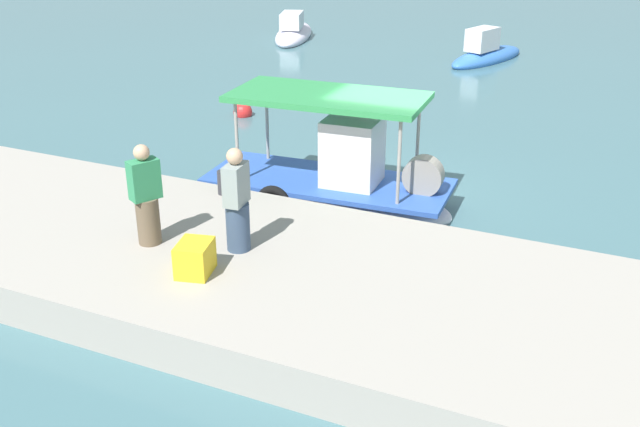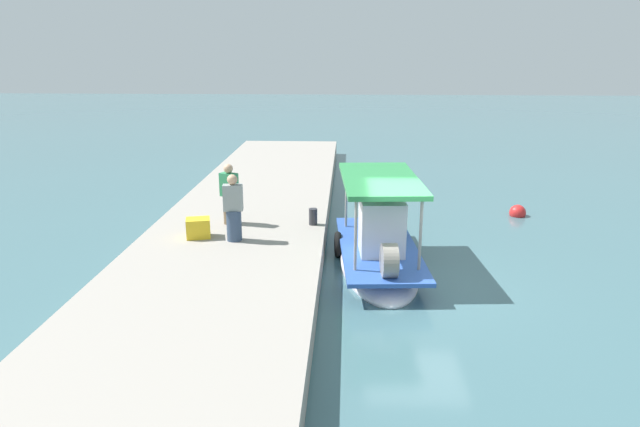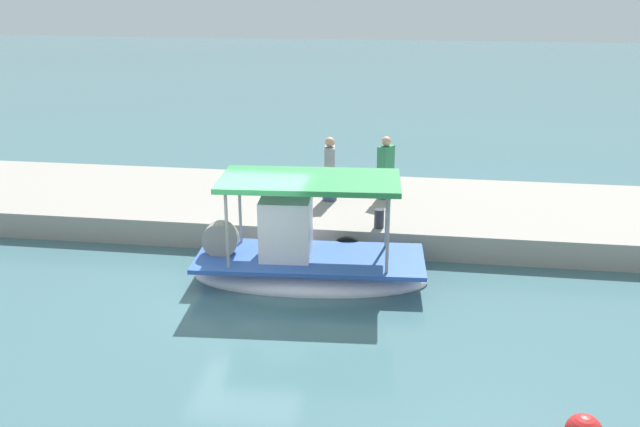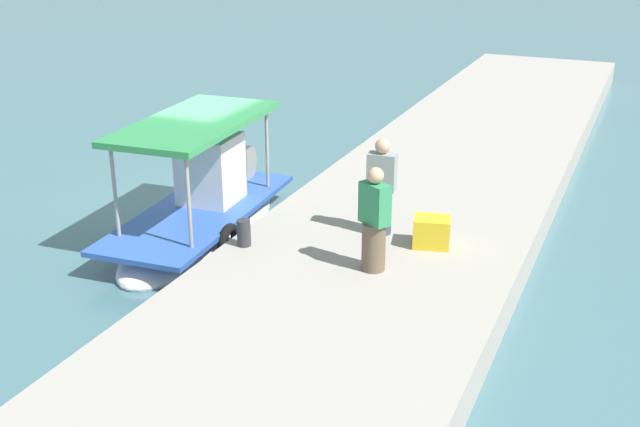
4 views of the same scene
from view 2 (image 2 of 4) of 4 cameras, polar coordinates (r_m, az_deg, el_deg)
name	(u,v)px [view 2 (image 2 of 4)]	position (r m, az deg, el deg)	size (l,w,h in m)	color
ground_plane	(418,286)	(14.15, 9.72, -7.12)	(120.00, 120.00, 0.00)	#426870
dock_quay	(220,269)	(14.24, -9.92, -5.50)	(36.00, 4.95, 0.68)	#9C948B
main_fishing_boat	(378,252)	(14.99, 5.85, -3.81)	(5.44, 2.34, 2.75)	white
fisherman_near_bollard	(234,211)	(14.98, -8.63, 0.26)	(0.43, 0.53, 1.77)	#354762
fisherman_by_crate	(230,197)	(16.48, -9.02, 1.66)	(0.52, 0.56, 1.74)	brown
mooring_bollard	(313,217)	(16.31, -0.70, -0.32)	(0.24, 0.24, 0.47)	#2D2D33
cargo_crate	(198,228)	(15.54, -12.06, -1.42)	(0.62, 0.50, 0.52)	gold
marker_buoy	(518,213)	(20.74, 19.12, 0.07)	(0.56, 0.56, 0.56)	red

